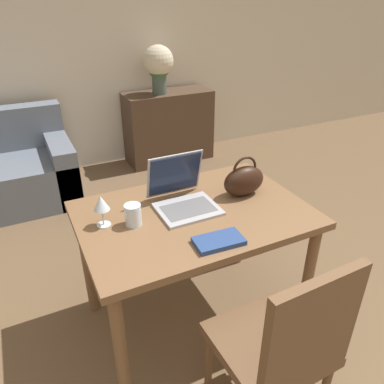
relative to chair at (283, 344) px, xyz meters
name	(u,v)px	position (x,y,z in m)	size (l,w,h in m)	color
wall_back	(78,39)	(-0.05, 3.33, 0.81)	(10.00, 0.06, 2.70)	beige
dining_table	(194,228)	(-0.04, 0.73, 0.13)	(1.19, 0.81, 0.76)	brown
chair	(283,344)	(0.00, 0.00, 0.00)	(0.45, 0.45, 0.97)	brown
sideboard	(169,127)	(0.79, 3.07, -0.14)	(0.97, 0.40, 0.80)	#4C3828
laptop	(182,192)	(-0.06, 0.84, 0.30)	(0.31, 0.33, 0.27)	#ADADB2
drinking_glass	(133,215)	(-0.36, 0.76, 0.28)	(0.08, 0.08, 0.11)	silver
wine_glass	(101,204)	(-0.49, 0.82, 0.35)	(0.08, 0.08, 0.17)	silver
handbag	(244,180)	(0.29, 0.78, 0.32)	(0.25, 0.12, 0.23)	black
flower_vase	(158,65)	(0.68, 3.03, 0.56)	(0.32, 0.32, 0.50)	#47564C
book	(219,241)	(-0.06, 0.44, 0.24)	(0.23, 0.14, 0.02)	navy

